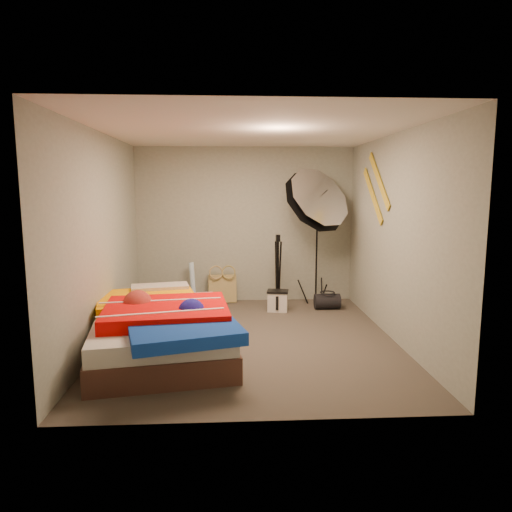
{
  "coord_description": "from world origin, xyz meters",
  "views": [
    {
      "loc": [
        -0.23,
        -5.4,
        1.84
      ],
      "look_at": [
        0.1,
        0.6,
        0.95
      ],
      "focal_mm": 32.0,
      "sensor_mm": 36.0,
      "label": 1
    }
  ],
  "objects": [
    {
      "name": "wall_left",
      "position": [
        -1.75,
        0.0,
        1.25
      ],
      "size": [
        0.0,
        4.0,
        4.0
      ],
      "primitive_type": "plane",
      "rotation": [
        1.57,
        0.0,
        1.57
      ],
      "color": "#999E8F",
      "rests_on": "floor"
    },
    {
      "name": "bed",
      "position": [
        -1.01,
        -0.44,
        0.3
      ],
      "size": [
        1.83,
        2.39,
        0.61
      ],
      "color": "#4F2E24",
      "rests_on": "floor"
    },
    {
      "name": "wall_front",
      "position": [
        0.0,
        -2.0,
        1.25
      ],
      "size": [
        3.5,
        0.0,
        3.5
      ],
      "primitive_type": "plane",
      "rotation": [
        -1.57,
        0.0,
        0.0
      ],
      "color": "#999E8F",
      "rests_on": "floor"
    },
    {
      "name": "wall_back",
      "position": [
        0.0,
        2.0,
        1.25
      ],
      "size": [
        3.5,
        0.0,
        3.5
      ],
      "primitive_type": "plane",
      "rotation": [
        1.57,
        0.0,
        0.0
      ],
      "color": "#999E8F",
      "rests_on": "floor"
    },
    {
      "name": "wrapping_roll",
      "position": [
        -0.85,
        1.76,
        0.34
      ],
      "size": [
        0.15,
        0.21,
        0.68
      ],
      "primitive_type": "cylinder",
      "rotation": [
        -0.17,
        0.0,
        0.43
      ],
      "color": "#71ADE4",
      "rests_on": "floor"
    },
    {
      "name": "photo_umbrella",
      "position": [
        1.04,
        1.54,
        1.63
      ],
      "size": [
        1.09,
        1.23,
        2.27
      ],
      "color": "black",
      "rests_on": "floor"
    },
    {
      "name": "floor",
      "position": [
        0.0,
        0.0,
        0.0
      ],
      "size": [
        4.0,
        4.0,
        0.0
      ],
      "primitive_type": "plane",
      "color": "#4D453B",
      "rests_on": "ground"
    },
    {
      "name": "wall_stripe_lower",
      "position": [
        1.73,
        0.85,
        1.75
      ],
      "size": [
        0.02,
        0.91,
        0.78
      ],
      "primitive_type": "cube",
      "rotation": [
        0.7,
        0.0,
        0.0
      ],
      "color": "gold",
      "rests_on": "wall_right"
    },
    {
      "name": "ceiling",
      "position": [
        0.0,
        0.0,
        2.5
      ],
      "size": [
        4.0,
        4.0,
        0.0
      ],
      "primitive_type": "plane",
      "rotation": [
        3.14,
        0.0,
        0.0
      ],
      "color": "silver",
      "rests_on": "wall_back"
    },
    {
      "name": "duffel_bag",
      "position": [
        1.24,
        1.37,
        0.12
      ],
      "size": [
        0.39,
        0.24,
        0.24
      ],
      "primitive_type": "cylinder",
      "rotation": [
        0.0,
        1.57,
        0.0
      ],
      "color": "black",
      "rests_on": "floor"
    },
    {
      "name": "wall_stripe_upper",
      "position": [
        1.73,
        0.6,
        1.95
      ],
      "size": [
        0.02,
        0.91,
        0.78
      ],
      "primitive_type": "cube",
      "rotation": [
        0.7,
        0.0,
        0.0
      ],
      "color": "gold",
      "rests_on": "wall_right"
    },
    {
      "name": "wall_right",
      "position": [
        1.75,
        0.0,
        1.25
      ],
      "size": [
        0.0,
        4.0,
        4.0
      ],
      "primitive_type": "plane",
      "rotation": [
        1.57,
        0.0,
        -1.57
      ],
      "color": "#999E8F",
      "rests_on": "floor"
    },
    {
      "name": "tote_bag",
      "position": [
        -0.38,
        1.89,
        0.23
      ],
      "size": [
        0.46,
        0.21,
        0.47
      ],
      "primitive_type": "cube",
      "rotation": [
        -0.14,
        0.0,
        0.04
      ],
      "color": "tan",
      "rests_on": "floor"
    },
    {
      "name": "camera_case",
      "position": [
        0.47,
        1.3,
        0.15
      ],
      "size": [
        0.33,
        0.26,
        0.29
      ],
      "primitive_type": "cube",
      "rotation": [
        0.0,
        0.0,
        -0.18
      ],
      "color": "silver",
      "rests_on": "floor"
    },
    {
      "name": "camera_tripod",
      "position": [
        0.49,
        1.54,
        0.65
      ],
      "size": [
        0.07,
        0.07,
        1.14
      ],
      "color": "black",
      "rests_on": "floor"
    }
  ]
}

